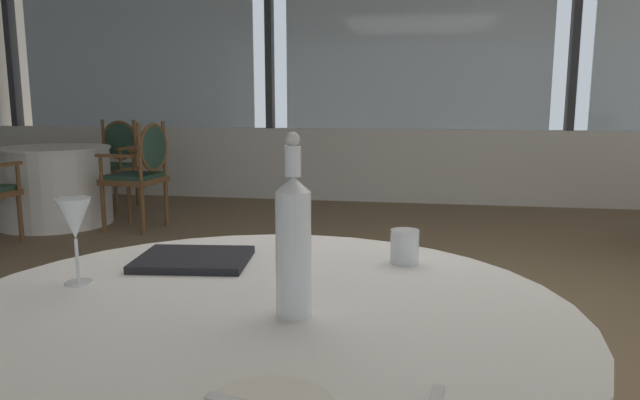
# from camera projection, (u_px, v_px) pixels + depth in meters

# --- Properties ---
(ground_plane) EXTENTS (14.06, 14.06, 0.00)m
(ground_plane) POSITION_uv_depth(u_px,v_px,m) (395.00, 342.00, 2.84)
(ground_plane) COLOR #756047
(window_wall_far) EXTENTS (10.69, 0.14, 2.81)m
(window_wall_far) POSITION_uv_depth(u_px,v_px,m) (414.00, 105.00, 6.59)
(window_wall_far) COLOR silver
(window_wall_far) RESTS_ON ground_plane
(water_bottle) EXTENTS (0.07, 0.07, 0.37)m
(water_bottle) POSITION_uv_depth(u_px,v_px,m) (293.00, 242.00, 1.14)
(water_bottle) COLOR white
(water_bottle) RESTS_ON foreground_table
(wine_glass) EXTENTS (0.08, 0.08, 0.20)m
(wine_glass) POSITION_uv_depth(u_px,v_px,m) (74.00, 221.00, 1.35)
(wine_glass) COLOR white
(wine_glass) RESTS_ON foreground_table
(water_tumbler) EXTENTS (0.08, 0.08, 0.09)m
(water_tumbler) POSITION_uv_depth(u_px,v_px,m) (405.00, 246.00, 1.54)
(water_tumbler) COLOR white
(water_tumbler) RESTS_ON foreground_table
(menu_book) EXTENTS (0.31, 0.26, 0.02)m
(menu_book) POSITION_uv_depth(u_px,v_px,m) (194.00, 259.00, 1.54)
(menu_book) COLOR black
(menu_book) RESTS_ON foreground_table
(background_table_0) EXTENTS (1.06, 1.06, 0.74)m
(background_table_0) POSITION_uv_depth(u_px,v_px,m) (55.00, 186.00, 5.51)
(background_table_0) COLOR white
(background_table_0) RESTS_ON ground_plane
(dining_chair_0_2) EXTENTS (0.51, 0.57, 0.99)m
(dining_chair_0_2) POSITION_uv_depth(u_px,v_px,m) (142.00, 167.00, 5.23)
(dining_chair_0_2) COLOR brown
(dining_chair_0_2) RESTS_ON ground_plane
(dining_chair_0_3) EXTENTS (0.57, 0.51, 0.96)m
(dining_chair_0_3) POSITION_uv_depth(u_px,v_px,m) (114.00, 157.00, 6.39)
(dining_chair_0_3) COLOR brown
(dining_chair_0_3) RESTS_ON ground_plane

